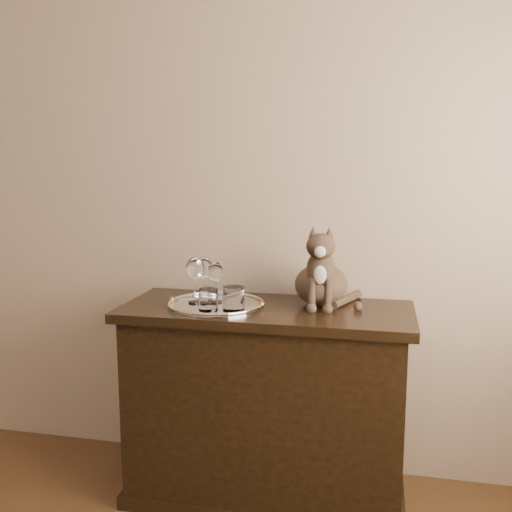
{
  "coord_description": "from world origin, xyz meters",
  "views": [
    {
      "loc": [
        1.05,
        -0.31,
        1.44
      ],
      "look_at": [
        0.55,
        1.95,
        1.06
      ],
      "focal_mm": 40.0,
      "sensor_mm": 36.0,
      "label": 1
    }
  ],
  "objects_px": {
    "sideboard": "(266,404)",
    "wine_glass_d": "(216,282)",
    "tray": "(216,305)",
    "tumbler_a": "(234,299)",
    "cat": "(321,264)",
    "wine_glass_c": "(195,280)",
    "tumbler_b": "(208,300)",
    "wine_glass_a": "(204,279)"
  },
  "relations": [
    {
      "from": "tray",
      "to": "tumbler_a",
      "type": "height_order",
      "value": "tumbler_a"
    },
    {
      "from": "wine_glass_d",
      "to": "tumbler_b",
      "type": "distance_m",
      "value": 0.14
    },
    {
      "from": "sideboard",
      "to": "wine_glass_d",
      "type": "relative_size",
      "value": 6.92
    },
    {
      "from": "wine_glass_d",
      "to": "tumbler_a",
      "type": "height_order",
      "value": "wine_glass_d"
    },
    {
      "from": "sideboard",
      "to": "wine_glass_a",
      "type": "distance_m",
      "value": 0.6
    },
    {
      "from": "tray",
      "to": "wine_glass_d",
      "type": "bearing_deg",
      "value": 108.75
    },
    {
      "from": "wine_glass_a",
      "to": "wine_glass_c",
      "type": "bearing_deg",
      "value": -123.96
    },
    {
      "from": "wine_glass_c",
      "to": "tumbler_b",
      "type": "distance_m",
      "value": 0.15
    },
    {
      "from": "sideboard",
      "to": "wine_glass_a",
      "type": "height_order",
      "value": "wine_glass_a"
    },
    {
      "from": "wine_glass_a",
      "to": "wine_glass_c",
      "type": "distance_m",
      "value": 0.05
    },
    {
      "from": "tumbler_b",
      "to": "tray",
      "type": "bearing_deg",
      "value": 89.22
    },
    {
      "from": "sideboard",
      "to": "wine_glass_d",
      "type": "bearing_deg",
      "value": 179.18
    },
    {
      "from": "wine_glass_a",
      "to": "cat",
      "type": "height_order",
      "value": "cat"
    },
    {
      "from": "tumbler_a",
      "to": "cat",
      "type": "distance_m",
      "value": 0.4
    },
    {
      "from": "sideboard",
      "to": "wine_glass_d",
      "type": "distance_m",
      "value": 0.56
    },
    {
      "from": "tray",
      "to": "tumbler_b",
      "type": "xyz_separation_m",
      "value": [
        -0.0,
        -0.1,
        0.05
      ]
    },
    {
      "from": "sideboard",
      "to": "wine_glass_d",
      "type": "xyz_separation_m",
      "value": [
        -0.22,
        0.0,
        0.52
      ]
    },
    {
      "from": "wine_glass_a",
      "to": "wine_glass_c",
      "type": "xyz_separation_m",
      "value": [
        -0.03,
        -0.04,
        0.0
      ]
    },
    {
      "from": "wine_glass_c",
      "to": "tumbler_a",
      "type": "xyz_separation_m",
      "value": [
        0.19,
        -0.09,
        -0.05
      ]
    },
    {
      "from": "wine_glass_d",
      "to": "cat",
      "type": "distance_m",
      "value": 0.45
    },
    {
      "from": "tray",
      "to": "wine_glass_c",
      "type": "xyz_separation_m",
      "value": [
        -0.09,
        0.0,
        0.1
      ]
    },
    {
      "from": "tumbler_a",
      "to": "wine_glass_a",
      "type": "bearing_deg",
      "value": 142.26
    },
    {
      "from": "wine_glass_d",
      "to": "tumbler_a",
      "type": "bearing_deg",
      "value": -47.0
    },
    {
      "from": "tray",
      "to": "wine_glass_d",
      "type": "relative_size",
      "value": 2.31
    },
    {
      "from": "wine_glass_c",
      "to": "tumbler_b",
      "type": "height_order",
      "value": "wine_glass_c"
    },
    {
      "from": "tray",
      "to": "wine_glass_a",
      "type": "distance_m",
      "value": 0.13
    },
    {
      "from": "wine_glass_a",
      "to": "tray",
      "type": "bearing_deg",
      "value": -33.11
    },
    {
      "from": "wine_glass_a",
      "to": "cat",
      "type": "distance_m",
      "value": 0.5
    },
    {
      "from": "tray",
      "to": "tumbler_b",
      "type": "relative_size",
      "value": 4.56
    },
    {
      "from": "sideboard",
      "to": "tumbler_a",
      "type": "bearing_deg",
      "value": -134.15
    },
    {
      "from": "sideboard",
      "to": "cat",
      "type": "relative_size",
      "value": 3.5
    },
    {
      "from": "wine_glass_a",
      "to": "cat",
      "type": "xyz_separation_m",
      "value": [
        0.49,
        0.08,
        0.07
      ]
    },
    {
      "from": "cat",
      "to": "sideboard",
      "type": "bearing_deg",
      "value": -159.56
    },
    {
      "from": "sideboard",
      "to": "tray",
      "type": "xyz_separation_m",
      "value": [
        -0.21,
        -0.03,
        0.43
      ]
    },
    {
      "from": "wine_glass_a",
      "to": "tumbler_b",
      "type": "bearing_deg",
      "value": -66.3
    },
    {
      "from": "tray",
      "to": "wine_glass_c",
      "type": "relative_size",
      "value": 2.04
    },
    {
      "from": "wine_glass_c",
      "to": "wine_glass_d",
      "type": "height_order",
      "value": "wine_glass_c"
    },
    {
      "from": "wine_glass_a",
      "to": "tumbler_a",
      "type": "xyz_separation_m",
      "value": [
        0.16,
        -0.13,
        -0.05
      ]
    },
    {
      "from": "tumbler_a",
      "to": "tumbler_b",
      "type": "distance_m",
      "value": 0.1
    },
    {
      "from": "sideboard",
      "to": "wine_glass_c",
      "type": "height_order",
      "value": "wine_glass_c"
    },
    {
      "from": "cat",
      "to": "tumbler_b",
      "type": "bearing_deg",
      "value": -155.28
    },
    {
      "from": "wine_glass_c",
      "to": "wine_glass_d",
      "type": "distance_m",
      "value": 0.09
    }
  ]
}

